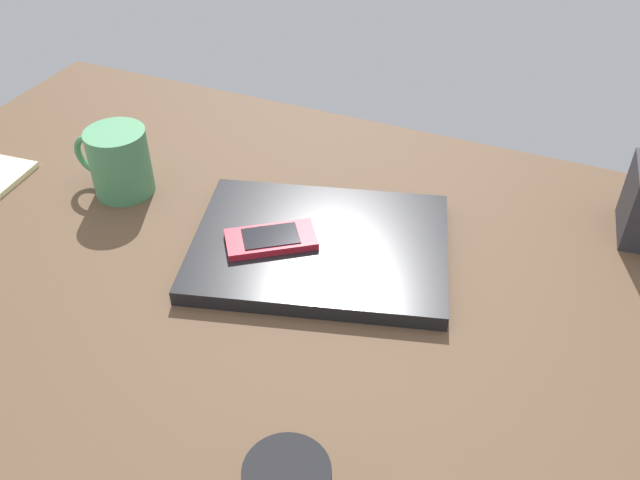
% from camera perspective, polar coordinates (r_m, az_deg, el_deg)
% --- Properties ---
extents(desk_surface, '(1.20, 0.80, 0.03)m').
position_cam_1_polar(desk_surface, '(0.83, -4.49, -3.46)').
color(desk_surface, brown).
rests_on(desk_surface, ground).
extents(laptop_closed, '(0.36, 0.31, 0.02)m').
position_cam_1_polar(laptop_closed, '(0.84, 0.00, -0.54)').
color(laptop_closed, black).
rests_on(laptop_closed, desk_surface).
extents(cell_phone_on_laptop, '(0.12, 0.11, 0.01)m').
position_cam_1_polar(cell_phone_on_laptop, '(0.83, -4.12, 0.08)').
color(cell_phone_on_laptop, red).
rests_on(cell_phone_on_laptop, laptop_closed).
extents(coffee_mug, '(0.12, 0.08, 0.09)m').
position_cam_1_polar(coffee_mug, '(0.97, -16.45, 6.29)').
color(coffee_mug, '#4C9360').
rests_on(coffee_mug, desk_surface).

